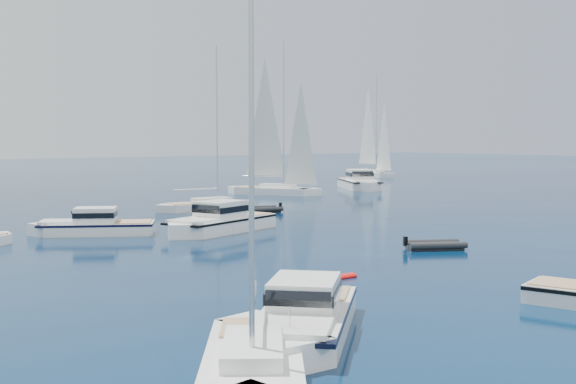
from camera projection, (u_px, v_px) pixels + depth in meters
name	position (u px, v px, depth m)	size (l,w,h in m)	color
motor_cruiser_left	(304.00, 337.00, 22.52)	(2.68, 8.75, 2.30)	silver
motor_cruiser_centre	(219.00, 232.00, 47.60)	(3.03, 9.89, 2.60)	white
motor_cruiser_far_l	(93.00, 235.00, 46.31)	(2.59, 8.45, 2.22)	silver
motor_cruiser_distant	(360.00, 189.00, 88.42)	(3.50, 11.44, 3.00)	white
sailboat_fore	(253.00, 376.00, 18.82)	(2.50, 9.61, 14.13)	white
sailboat_centre	(207.00, 210.00, 62.23)	(2.56, 9.84, 14.47)	silver
sailboat_sails_r	(274.00, 194.00, 79.58)	(3.02, 11.63, 17.10)	white
sailboat_sails_far	(371.00, 177.00, 116.54)	(2.94, 11.30, 16.61)	white
tender_yellow	(209.00, 232.00, 47.72)	(2.18, 4.05, 0.95)	yellow
tender_grey_near	(435.00, 249.00, 40.25)	(1.88, 3.37, 0.95)	black
tender_grey_far	(257.00, 212.00, 60.24)	(2.25, 4.20, 0.95)	black
kayak_orange	(326.00, 281.00, 31.38)	(0.56, 3.17, 0.30)	red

